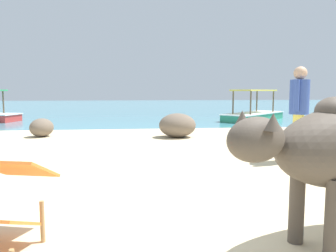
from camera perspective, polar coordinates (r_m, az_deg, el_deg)
The scene contains 7 objects.
sand_beach at distance 3.81m, azimuth -1.56°, elevation -12.83°, with size 18.00×14.00×0.04m, color #CCB78E.
water_surface at distance 25.63m, azimuth -5.84°, elevation 3.22°, with size 60.00×36.00×0.03m, color teal.
deck_chair_far at distance 2.97m, azimuth -25.85°, elevation -10.77°, with size 0.71×0.88×0.68m.
person_standing at distance 6.05m, azimuth 21.54°, elevation 3.11°, with size 0.37×0.41×1.62m.
shore_rock_large at distance 8.70m, azimuth 1.62°, elevation 0.12°, with size 0.96×0.84×0.63m, color #6B5B4C.
shore_rock_medium at distance 9.42m, azimuth -20.84°, elevation -0.25°, with size 0.66×0.55×0.49m, color #6B5B4C.
boat_green at distance 14.50m, azimuth 14.47°, elevation 2.05°, with size 3.47×3.35×1.29m.
Camera 1 is at (-0.31, -3.59, 1.25)m, focal length 35.56 mm.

